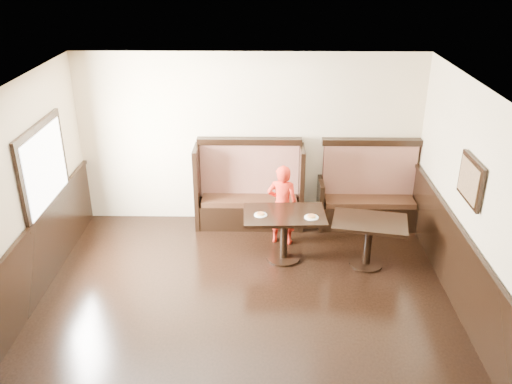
{
  "coord_description": "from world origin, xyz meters",
  "views": [
    {
      "loc": [
        0.24,
        -4.76,
        4.27
      ],
      "look_at": [
        0.12,
        2.35,
        1.0
      ],
      "focal_mm": 38.0,
      "sensor_mm": 36.0,
      "label": 1
    }
  ],
  "objects_px": {
    "booth_neighbor": "(368,198)",
    "table_neighbor": "(369,232)",
    "booth_main": "(249,194)",
    "table_main": "(284,224)",
    "child": "(282,205)"
  },
  "relations": [
    {
      "from": "booth_neighbor",
      "to": "table_neighbor",
      "type": "height_order",
      "value": "booth_neighbor"
    },
    {
      "from": "booth_neighbor",
      "to": "child",
      "type": "distance_m",
      "value": 1.57
    },
    {
      "from": "table_main",
      "to": "table_neighbor",
      "type": "height_order",
      "value": "table_main"
    },
    {
      "from": "booth_neighbor",
      "to": "table_neighbor",
      "type": "bearing_deg",
      "value": -99.44
    },
    {
      "from": "booth_main",
      "to": "table_main",
      "type": "bearing_deg",
      "value": -64.59
    },
    {
      "from": "table_neighbor",
      "to": "child",
      "type": "height_order",
      "value": "child"
    },
    {
      "from": "booth_main",
      "to": "booth_neighbor",
      "type": "height_order",
      "value": "same"
    },
    {
      "from": "table_neighbor",
      "to": "booth_main",
      "type": "bearing_deg",
      "value": 155.05
    },
    {
      "from": "table_main",
      "to": "child",
      "type": "bearing_deg",
      "value": 89.43
    },
    {
      "from": "booth_neighbor",
      "to": "child",
      "type": "xyz_separation_m",
      "value": [
        -1.43,
        -0.64,
        0.17
      ]
    },
    {
      "from": "booth_main",
      "to": "table_main",
      "type": "distance_m",
      "value": 1.25
    },
    {
      "from": "booth_main",
      "to": "table_neighbor",
      "type": "distance_m",
      "value": 2.16
    },
    {
      "from": "booth_main",
      "to": "table_main",
      "type": "xyz_separation_m",
      "value": [
        0.54,
        -1.13,
        0.05
      ]
    },
    {
      "from": "booth_neighbor",
      "to": "table_main",
      "type": "distance_m",
      "value": 1.81
    },
    {
      "from": "table_neighbor",
      "to": "booth_neighbor",
      "type": "bearing_deg",
      "value": 91.87
    }
  ]
}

